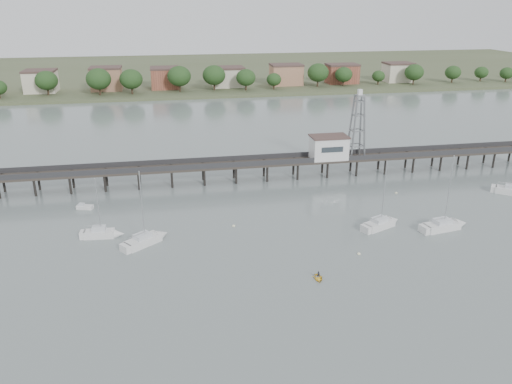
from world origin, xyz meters
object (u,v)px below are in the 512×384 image
(sailboat_b, at_px, (105,234))
(yellow_dinghy, at_px, (318,279))
(sailboat_d, at_px, (448,225))
(white_tender, at_px, (84,207))
(sailboat_f, at_px, (149,239))
(pier, at_px, (219,165))
(sailboat_c, at_px, (384,223))
(lattice_tower, at_px, (357,127))

(sailboat_b, xyz_separation_m, yellow_dinghy, (31.68, -19.76, -0.65))
(sailboat_d, relative_size, yellow_dinghy, 6.21)
(white_tender, xyz_separation_m, yellow_dinghy, (36.82, -33.28, -0.37))
(sailboat_f, height_order, yellow_dinghy, sailboat_f)
(pier, bearing_deg, sailboat_c, -47.65)
(lattice_tower, bearing_deg, sailboat_c, -100.51)
(sailboat_b, distance_m, yellow_dinghy, 37.35)
(sailboat_c, relative_size, white_tender, 3.92)
(pier, height_order, lattice_tower, lattice_tower)
(sailboat_c, relative_size, sailboat_b, 1.18)
(lattice_tower, relative_size, sailboat_b, 1.40)
(sailboat_b, height_order, white_tender, sailboat_b)
(lattice_tower, xyz_separation_m, sailboat_c, (-5.33, -28.71, -10.46))
(sailboat_d, relative_size, sailboat_b, 1.30)
(sailboat_c, distance_m, sailboat_f, 41.07)
(sailboat_f, bearing_deg, sailboat_d, -42.31)
(pier, distance_m, sailboat_c, 38.98)
(sailboat_c, bearing_deg, pier, 108.41)
(sailboat_c, xyz_separation_m, white_tender, (-53.66, 18.04, -0.27))
(lattice_tower, distance_m, white_tender, 60.90)
(sailboat_d, height_order, yellow_dinghy, sailboat_d)
(sailboat_d, height_order, sailboat_f, sailboat_d)
(sailboat_c, xyz_separation_m, sailboat_d, (10.82, -2.88, -0.01))
(lattice_tower, bearing_deg, sailboat_b, -155.82)
(sailboat_c, bearing_deg, sailboat_d, -38.86)
(white_tender, relative_size, yellow_dinghy, 1.44)
(sailboat_b, height_order, yellow_dinghy, sailboat_b)
(sailboat_d, distance_m, sailboat_b, 59.81)
(yellow_dinghy, bearing_deg, sailboat_c, 47.95)
(white_tender, distance_m, yellow_dinghy, 49.63)
(lattice_tower, relative_size, sailboat_f, 1.15)
(yellow_dinghy, bearing_deg, white_tender, 143.71)
(sailboat_c, xyz_separation_m, sailboat_f, (-41.06, 1.17, -0.00))
(sailboat_f, bearing_deg, yellow_dinghy, -71.98)
(sailboat_d, bearing_deg, white_tender, 152.00)
(sailboat_f, distance_m, yellow_dinghy, 29.25)
(pier, xyz_separation_m, sailboat_f, (-14.88, -27.54, -3.15))
(yellow_dinghy, bearing_deg, sailboat_d, 29.90)
(pier, bearing_deg, white_tender, -158.79)
(sailboat_b, bearing_deg, sailboat_f, -19.93)
(lattice_tower, xyz_separation_m, sailboat_b, (-53.86, -24.18, -10.45))
(pier, relative_size, yellow_dinghy, 64.73)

